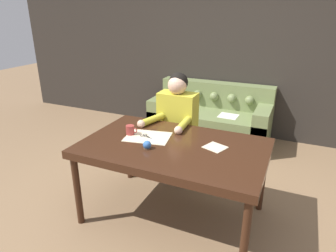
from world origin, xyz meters
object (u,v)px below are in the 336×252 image
Objects in this scene: pin_cushion at (147,145)px; scissors at (148,137)px; couch at (211,119)px; dining_table at (173,151)px; person at (177,128)px; mug at (130,130)px.

scissors is at bearing 116.49° from pin_cushion.
couch reaches higher than pin_cushion.
person reaches higher than dining_table.
pin_cushion reaches higher than scissors.
scissors is at bearing -92.04° from couch.
person is at bearing 86.29° from scissors.
mug reaches higher than dining_table.
person reaches higher than scissors.
person is at bearing 70.59° from mug.
mug is at bearing -97.42° from couch.
couch reaches higher than scissors.
dining_table is 1.29× the size of person.
scissors is at bearing -93.71° from person.
dining_table is 1.95m from couch.
person reaches higher than couch.
mug is at bearing -109.41° from person.
pin_cushion is (0.04, -2.07, 0.47)m from couch.
mug is at bearing 144.10° from pin_cushion.
pin_cushion is (0.28, -0.20, -0.01)m from mug.
pin_cushion is at bearing -63.51° from scissors.
dining_table is 0.29m from scissors.
mug is (-0.45, 0.04, 0.11)m from dining_table.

